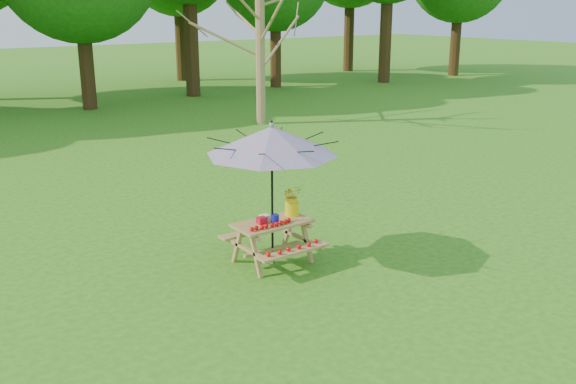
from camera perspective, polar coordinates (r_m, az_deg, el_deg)
ground at (r=7.59m, az=16.21°, el=-15.34°), size 120.00×120.00×0.00m
picnic_table at (r=10.04m, az=-1.38°, el=-4.53°), size 1.20×1.32×0.67m
patio_umbrella at (r=9.59m, az=-1.45°, el=4.57°), size 2.03×2.03×2.25m
produce_bins at (r=9.90m, az=-1.78°, el=-2.39°), size 0.32×0.36×0.13m
tomatoes_row at (r=9.69m, az=-1.52°, el=-2.93°), size 0.77×0.13×0.07m
flower_bucket at (r=10.16m, az=0.36°, el=-0.65°), size 0.34×0.30×0.49m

